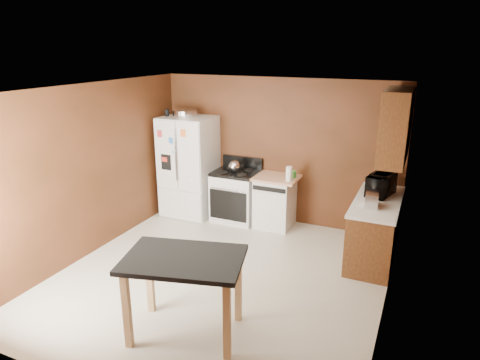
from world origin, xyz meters
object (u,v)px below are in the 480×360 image
Objects in this scene: dishwasher at (275,201)px; microwave at (381,185)px; green_canister at (293,174)px; pen_cup at (167,113)px; gas_range at (236,195)px; kettle at (234,166)px; roasting_pan at (185,113)px; island at (184,269)px; refrigerator at (189,166)px; paper_towel at (289,174)px; toaster at (372,199)px.

microwave is at bearing -8.41° from dishwasher.
green_canister is 0.58m from dishwasher.
gas_range is (1.27, 0.14, -1.40)m from pen_cup.
gas_range is at bearing 78.13° from kettle.
roasting_pan is 1.29m from kettle.
island is (0.10, -3.13, 0.32)m from dishwasher.
kettle is at bearing -101.87° from gas_range.
refrigerator is at bearing -39.54° from roasting_pan.
gas_range is (-1.00, 0.11, -0.55)m from paper_towel.
microwave is at bearing -4.31° from kettle.
roasting_pan is 2.19× the size of kettle.
dishwasher is at bearing 4.67° from pen_cup.
kettle reaches higher than gas_range.
toaster is at bearing 56.12° from island.
paper_towel is 2.05× the size of green_canister.
paper_towel is 0.46× the size of microwave.
microwave is at bearing 60.63° from island.
dishwasher is (-0.28, 0.13, -0.56)m from paper_towel.
roasting_pan is 3.78× the size of green_canister.
kettle is at bearing 105.26° from island.
microwave reaches higher than toaster.
paper_towel is 3.01m from island.
roasting_pan is 2.18m from green_canister.
toaster is (1.39, -0.67, -0.01)m from paper_towel.
island is (-0.18, -3.20, -0.18)m from green_canister.
island is at bearing -88.08° from dishwasher.
island is (0.82, -3.10, 0.31)m from gas_range.
pen_cup reaches higher than microwave.
pen_cup is at bearing -173.79° from gas_range.
dishwasher is at bearing 91.92° from island.
roasting_pan is 0.40× the size of gas_range.
green_canister is at bearing 88.42° from paper_towel.
paper_towel is at bearing -91.58° from green_canister.
paper_towel is 1.54m from toaster.
green_canister is (1.98, 0.10, -0.91)m from roasting_pan.
roasting_pan is 0.25× the size of refrigerator.
toaster reaches higher than gas_range.
pen_cup is at bearing -167.85° from refrigerator.
roasting_pan is 0.96m from refrigerator.
pen_cup reaches higher than island.
kettle is 0.11× the size of refrigerator.
paper_towel reaches higher than green_canister.
kettle is 0.91m from refrigerator.
roasting_pan is 2.15m from paper_towel.
pen_cup is 0.09× the size of island.
refrigerator reaches higher than microwave.
refrigerator is (-1.91, -0.16, -0.05)m from green_canister.
paper_towel is at bearing -3.03° from roasting_pan.
toaster is 0.55m from microwave.
kettle is at bearing 0.98° from refrigerator.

